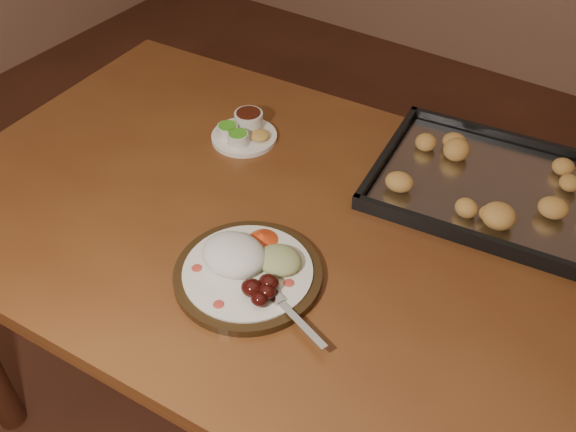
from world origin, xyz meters
The scene contains 5 objects.
ground centered at (0.00, 0.00, 0.00)m, with size 4.00×4.00×0.00m, color #592D1E.
dining_table centered at (0.24, -0.14, 0.65)m, with size 1.56×1.00×0.75m.
dinner_plate centered at (0.24, -0.30, 0.77)m, with size 0.34×0.27×0.06m.
condiment_saucer centered at (-0.02, 0.03, 0.77)m, with size 0.15×0.15×0.05m.
baking_tray centered at (0.53, 0.17, 0.77)m, with size 0.54×0.42×0.05m.
Camera 1 is at (0.74, -0.91, 1.60)m, focal length 40.00 mm.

